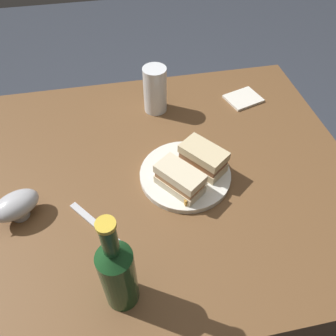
# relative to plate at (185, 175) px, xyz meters

# --- Properties ---
(ground_plane) EXTENTS (6.00, 6.00, 0.00)m
(ground_plane) POSITION_rel_plate_xyz_m (0.09, -0.03, -0.73)
(ground_plane) COLOR #333842
(dining_table) EXTENTS (1.13, 0.90, 0.72)m
(dining_table) POSITION_rel_plate_xyz_m (0.09, -0.03, -0.37)
(dining_table) COLOR brown
(dining_table) RESTS_ON ground
(plate) EXTENTS (0.24, 0.24, 0.02)m
(plate) POSITION_rel_plate_xyz_m (0.00, 0.00, 0.00)
(plate) COLOR silver
(plate) RESTS_ON dining_table
(sandwich_half_left) EXTENTS (0.13, 0.14, 0.06)m
(sandwich_half_left) POSITION_rel_plate_xyz_m (0.03, 0.04, 0.04)
(sandwich_half_left) COLOR beige
(sandwich_half_left) RESTS_ON plate
(sandwich_half_right) EXTENTS (0.13, 0.14, 0.07)m
(sandwich_half_right) POSITION_rel_plate_xyz_m (-0.05, -0.01, 0.04)
(sandwich_half_right) COLOR beige
(sandwich_half_right) RESTS_ON plate
(potato_wedge_front) EXTENTS (0.04, 0.04, 0.02)m
(potato_wedge_front) POSITION_rel_plate_xyz_m (0.01, 0.08, 0.02)
(potato_wedge_front) COLOR #B77F33
(potato_wedge_front) RESTS_ON plate
(potato_wedge_middle) EXTENTS (0.03, 0.05, 0.02)m
(potato_wedge_middle) POSITION_rel_plate_xyz_m (0.02, 0.08, 0.02)
(potato_wedge_middle) COLOR gold
(potato_wedge_middle) RESTS_ON plate
(potato_wedge_back) EXTENTS (0.04, 0.04, 0.02)m
(potato_wedge_back) POSITION_rel_plate_xyz_m (-0.01, 0.04, 0.02)
(potato_wedge_back) COLOR #B77F33
(potato_wedge_back) RESTS_ON plate
(potato_wedge_left_edge) EXTENTS (0.05, 0.03, 0.02)m
(potato_wedge_left_edge) POSITION_rel_plate_xyz_m (-0.02, 0.04, 0.02)
(potato_wedge_left_edge) COLOR #B77F33
(potato_wedge_left_edge) RESTS_ON plate
(potato_wedge_right_edge) EXTENTS (0.06, 0.03, 0.02)m
(potato_wedge_right_edge) POSITION_rel_plate_xyz_m (-0.03, 0.00, 0.02)
(potato_wedge_right_edge) COLOR gold
(potato_wedge_right_edge) RESTS_ON plate
(potato_wedge_stray) EXTENTS (0.04, 0.05, 0.02)m
(potato_wedge_stray) POSITION_rel_plate_xyz_m (0.00, 0.03, 0.02)
(potato_wedge_stray) COLOR #B77F33
(potato_wedge_stray) RESTS_ON plate
(pint_glass) EXTENTS (0.07, 0.07, 0.15)m
(pint_glass) POSITION_rel_plate_xyz_m (0.03, -0.30, 0.06)
(pint_glass) COLOR white
(pint_glass) RESTS_ON dining_table
(gravy_boat) EXTENTS (0.13, 0.12, 0.07)m
(gravy_boat) POSITION_rel_plate_xyz_m (0.43, 0.04, 0.03)
(gravy_boat) COLOR #B7B7BC
(gravy_boat) RESTS_ON dining_table
(cider_bottle) EXTENTS (0.07, 0.07, 0.27)m
(cider_bottle) POSITION_rel_plate_xyz_m (0.20, 0.29, 0.10)
(cider_bottle) COLOR #19421E
(cider_bottle) RESTS_ON dining_table
(napkin) EXTENTS (0.13, 0.12, 0.01)m
(napkin) POSITION_rel_plate_xyz_m (-0.27, -0.30, -0.00)
(napkin) COLOR silver
(napkin) RESTS_ON dining_table
(fork) EXTENTS (0.12, 0.15, 0.01)m
(fork) POSITION_rel_plate_xyz_m (0.24, 0.11, -0.00)
(fork) COLOR silver
(fork) RESTS_ON dining_table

